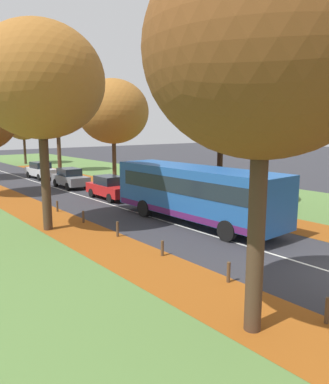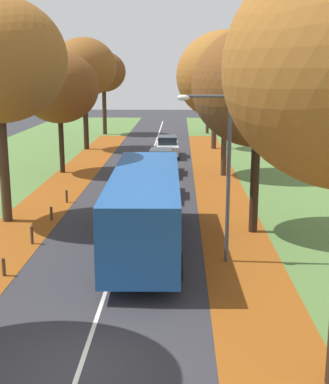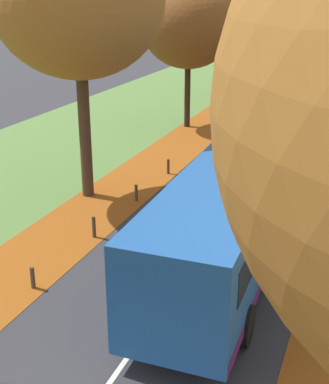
{
  "view_description": "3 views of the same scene",
  "coord_description": "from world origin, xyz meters",
  "px_view_note": "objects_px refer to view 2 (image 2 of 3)",
  "views": [
    {
      "loc": [
        -12.5,
        -5.48,
        5.07
      ],
      "look_at": [
        -0.15,
        9.64,
        1.65
      ],
      "focal_mm": 35.0,
      "sensor_mm": 36.0,
      "label": 1
    },
    {
      "loc": [
        2.3,
        -11.14,
        6.81
      ],
      "look_at": [
        1.66,
        10.58,
        1.78
      ],
      "focal_mm": 50.0,
      "sensor_mm": 36.0,
      "label": 2
    },
    {
      "loc": [
        4.27,
        -4.79,
        7.61
      ],
      "look_at": [
        -0.97,
        8.57,
        2.07
      ],
      "focal_mm": 50.0,
      "sensor_mm": 36.0,
      "label": 3
    }
  ],
  "objects_px": {
    "bollard_fourth": "(32,235)",
    "tree_left_mid": "(59,87)",
    "tree_right_far": "(215,75)",
    "bus": "(146,206)",
    "tree_left_distant": "(103,72)",
    "tree_left_far": "(84,68)",
    "tree_right_distant": "(208,80)",
    "bollard_third": "(4,267)",
    "car_silver_third_in_line": "(167,146)",
    "bollard_sixth": "(67,196)",
    "car_red_lead": "(157,182)",
    "tree_right_near": "(258,87)",
    "streetlamp_right": "(219,159)",
    "bollard_fifth": "(51,214)",
    "car_grey_following": "(161,162)",
    "tree_right_mid": "(226,76)"
  },
  "relations": [
    {
      "from": "tree_right_distant",
      "to": "car_silver_third_in_line",
      "type": "height_order",
      "value": "tree_right_distant"
    },
    {
      "from": "streetlamp_right",
      "to": "car_silver_third_in_line",
      "type": "bearing_deg",
      "value": 95.76
    },
    {
      "from": "tree_left_mid",
      "to": "tree_right_far",
      "type": "relative_size",
      "value": 0.97
    },
    {
      "from": "tree_left_distant",
      "to": "tree_right_mid",
      "type": "bearing_deg",
      "value": -63.93
    },
    {
      "from": "tree_right_distant",
      "to": "car_grey_following",
      "type": "xyz_separation_m",
      "value": [
        -4.17,
        -22.82,
        -4.79
      ]
    },
    {
      "from": "bollard_sixth",
      "to": "car_grey_following",
      "type": "bearing_deg",
      "value": 59.94
    },
    {
      "from": "bus",
      "to": "bollard_third",
      "type": "bearing_deg",
      "value": -147.5
    },
    {
      "from": "bollard_third",
      "to": "streetlamp_right",
      "type": "distance_m",
      "value": 8.19
    },
    {
      "from": "tree_right_near",
      "to": "car_silver_third_in_line",
      "type": "distance_m",
      "value": 20.95
    },
    {
      "from": "car_silver_third_in_line",
      "to": "bollard_fourth",
      "type": "bearing_deg",
      "value": -102.57
    },
    {
      "from": "tree_right_near",
      "to": "bollard_third",
      "type": "relative_size",
      "value": 13.5
    },
    {
      "from": "bollard_fourth",
      "to": "car_silver_third_in_line",
      "type": "relative_size",
      "value": 0.17
    },
    {
      "from": "bollard_third",
      "to": "tree_right_mid",
      "type": "bearing_deg",
      "value": 63.68
    },
    {
      "from": "bus",
      "to": "car_red_lead",
      "type": "height_order",
      "value": "bus"
    },
    {
      "from": "bollard_fourth",
      "to": "streetlamp_right",
      "type": "bearing_deg",
      "value": -13.43
    },
    {
      "from": "tree_right_distant",
      "to": "bollard_third",
      "type": "bearing_deg",
      "value": -102.14
    },
    {
      "from": "bollard_fifth",
      "to": "streetlamp_right",
      "type": "height_order",
      "value": "streetlamp_right"
    },
    {
      "from": "bollard_sixth",
      "to": "tree_right_near",
      "type": "bearing_deg",
      "value": -28.08
    },
    {
      "from": "tree_right_distant",
      "to": "streetlamp_right",
      "type": "bearing_deg",
      "value": -92.24
    },
    {
      "from": "tree_right_far",
      "to": "bollard_fourth",
      "type": "distance_m",
      "value": 28.33
    },
    {
      "from": "bollard_fourth",
      "to": "tree_left_mid",
      "type": "bearing_deg",
      "value": 97.68
    },
    {
      "from": "tree_left_distant",
      "to": "tree_left_far",
      "type": "bearing_deg",
      "value": -90.51
    },
    {
      "from": "bollard_third",
      "to": "car_red_lead",
      "type": "xyz_separation_m",
      "value": [
        4.65,
        11.68,
        0.5
      ]
    },
    {
      "from": "bollard_third",
      "to": "tree_left_far",
      "type": "bearing_deg",
      "value": 94.33
    },
    {
      "from": "tree_right_distant",
      "to": "streetlamp_right",
      "type": "relative_size",
      "value": 1.32
    },
    {
      "from": "tree_left_mid",
      "to": "tree_right_far",
      "type": "bearing_deg",
      "value": 46.39
    },
    {
      "from": "bus",
      "to": "car_silver_third_in_line",
      "type": "distance_m",
      "value": 22.23
    },
    {
      "from": "tree_left_distant",
      "to": "bollard_fifth",
      "type": "bearing_deg",
      "value": -86.35
    },
    {
      "from": "tree_right_mid",
      "to": "car_silver_third_in_line",
      "type": "relative_size",
      "value": 2.16
    },
    {
      "from": "bollard_sixth",
      "to": "car_red_lead",
      "type": "relative_size",
      "value": 0.16
    },
    {
      "from": "tree_right_distant",
      "to": "tree_left_far",
      "type": "bearing_deg",
      "value": -132.54
    },
    {
      "from": "bollard_third",
      "to": "bollard_sixth",
      "type": "distance_m",
      "value": 10.09
    },
    {
      "from": "tree_left_distant",
      "to": "bollard_third",
      "type": "xyz_separation_m",
      "value": [
        2.09,
        -39.75,
        -6.13
      ]
    },
    {
      "from": "bollard_third",
      "to": "car_silver_third_in_line",
      "type": "relative_size",
      "value": 0.15
    },
    {
      "from": "tree_right_near",
      "to": "bollard_fourth",
      "type": "relative_size",
      "value": 11.66
    },
    {
      "from": "tree_right_mid",
      "to": "bus",
      "type": "xyz_separation_m",
      "value": [
        -4.13,
        -14.71,
        -4.65
      ]
    },
    {
      "from": "tree_right_far",
      "to": "bus",
      "type": "xyz_separation_m",
      "value": [
        -4.22,
        -26.71,
        -4.59
      ]
    },
    {
      "from": "tree_right_near",
      "to": "bus",
      "type": "distance_m",
      "value": 6.66
    },
    {
      "from": "bollard_fifth",
      "to": "car_red_lead",
      "type": "bearing_deg",
      "value": 46.89
    },
    {
      "from": "bollard_third",
      "to": "car_silver_third_in_line",
      "type": "distance_m",
      "value": 25.61
    },
    {
      "from": "tree_left_far",
      "to": "bollard_fifth",
      "type": "xyz_separation_m",
      "value": [
        2.2,
        -22.19,
        -6.57
      ]
    },
    {
      "from": "bus",
      "to": "car_red_lead",
      "type": "distance_m",
      "value": 8.8
    },
    {
      "from": "car_grey_following",
      "to": "car_silver_third_in_line",
      "type": "relative_size",
      "value": 1.0
    },
    {
      "from": "tree_right_far",
      "to": "bus",
      "type": "distance_m",
      "value": 27.43
    },
    {
      "from": "tree_right_far",
      "to": "bollard_sixth",
      "type": "xyz_separation_m",
      "value": [
        -8.8,
        -19.54,
        -5.95
      ]
    },
    {
      "from": "tree_left_mid",
      "to": "bollard_sixth",
      "type": "distance_m",
      "value": 9.96
    },
    {
      "from": "bollard_third",
      "to": "bollard_fourth",
      "type": "distance_m",
      "value": 3.37
    },
    {
      "from": "tree_right_near",
      "to": "bollard_fifth",
      "type": "xyz_separation_m",
      "value": [
        -9.01,
        1.45,
        -5.75
      ]
    },
    {
      "from": "tree_left_mid",
      "to": "tree_left_far",
      "type": "bearing_deg",
      "value": 91.13
    },
    {
      "from": "tree_right_mid",
      "to": "tree_right_distant",
      "type": "height_order",
      "value": "tree_right_mid"
    }
  ]
}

